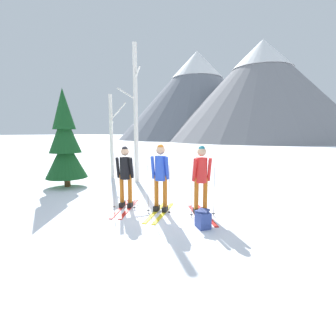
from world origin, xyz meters
TOP-DOWN VIEW (x-y plane):
  - ground_plane at (0.00, 0.00)m, footprint 400.00×400.00m
  - skier_in_black at (-0.88, -0.39)m, footprint 0.83×1.70m
  - skier_in_blue at (0.11, -0.32)m, footprint 0.61×1.69m
  - skier_in_red at (1.09, -0.09)m, footprint 1.11×1.49m
  - pine_tree_near at (-4.30, 0.85)m, footprint 1.46×1.46m
  - birch_tree_tall at (-2.47, 2.70)m, footprint 1.19×0.29m
  - birch_tree_slender at (-3.85, 2.97)m, footprint 0.80×0.79m
  - backpack_on_snow_front at (1.38, -0.89)m, footprint 0.39×0.40m
  - mountain_ridge_distant at (-2.78, 61.81)m, footprint 91.89×52.20m

SIDE VIEW (x-z plane):
  - ground_plane at x=0.00m, z-range 0.00..0.00m
  - backpack_on_snow_front at x=1.38m, z-range 0.00..0.38m
  - skier_in_black at x=-0.88m, z-range 0.06..1.69m
  - skier_in_red at x=1.09m, z-range 0.08..1.75m
  - skier_in_blue at x=0.11m, z-range 0.08..1.77m
  - pine_tree_near at x=-4.30m, z-range -0.15..3.38m
  - birch_tree_slender at x=-3.85m, z-range 0.06..3.62m
  - birch_tree_tall at x=-2.47m, z-range 0.04..5.36m
  - mountain_ridge_distant at x=-2.78m, z-range -0.27..24.44m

